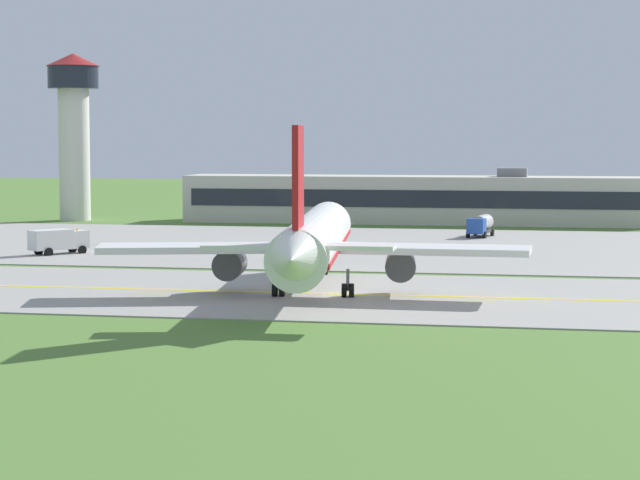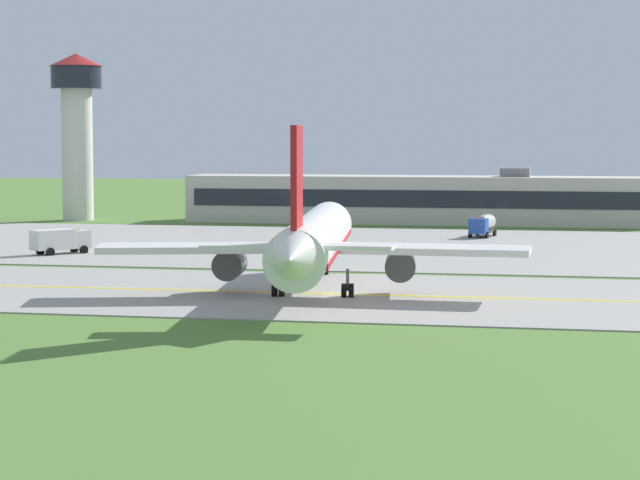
{
  "view_description": "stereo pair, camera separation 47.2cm",
  "coord_description": "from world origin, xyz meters",
  "px_view_note": "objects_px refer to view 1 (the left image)",
  "views": [
    {
      "loc": [
        16.34,
        -91.97,
        11.96
      ],
      "look_at": [
        -2.12,
        2.23,
        4.0
      ],
      "focal_mm": 69.83,
      "sensor_mm": 36.0,
      "label": 1
    },
    {
      "loc": [
        16.8,
        -91.88,
        11.96
      ],
      "look_at": [
        -2.12,
        2.23,
        4.0
      ],
      "focal_mm": 69.83,
      "sensor_mm": 36.0,
      "label": 2
    }
  ],
  "objects_px": {
    "airplane_lead": "(314,241)",
    "service_truck_baggage": "(58,240)",
    "service_truck_fuel": "(481,225)",
    "control_tower": "(74,119)"
  },
  "relations": [
    {
      "from": "service_truck_baggage",
      "to": "service_truck_fuel",
      "type": "height_order",
      "value": "service_truck_fuel"
    },
    {
      "from": "airplane_lead",
      "to": "service_truck_fuel",
      "type": "distance_m",
      "value": 57.79
    },
    {
      "from": "airplane_lead",
      "to": "control_tower",
      "type": "distance_m",
      "value": 92.48
    },
    {
      "from": "airplane_lead",
      "to": "service_truck_baggage",
      "type": "height_order",
      "value": "airplane_lead"
    },
    {
      "from": "airplane_lead",
      "to": "control_tower",
      "type": "relative_size",
      "value": 1.66
    },
    {
      "from": "airplane_lead",
      "to": "service_truck_baggage",
      "type": "relative_size",
      "value": 6.63
    },
    {
      "from": "service_truck_baggage",
      "to": "service_truck_fuel",
      "type": "xyz_separation_m",
      "value": [
        40.69,
        30.42,
        0.0
      ]
    },
    {
      "from": "airplane_lead",
      "to": "service_truck_fuel",
      "type": "bearing_deg",
      "value": 81.27
    },
    {
      "from": "service_truck_fuel",
      "to": "control_tower",
      "type": "height_order",
      "value": "control_tower"
    },
    {
      "from": "service_truck_baggage",
      "to": "control_tower",
      "type": "bearing_deg",
      "value": 110.39
    }
  ]
}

